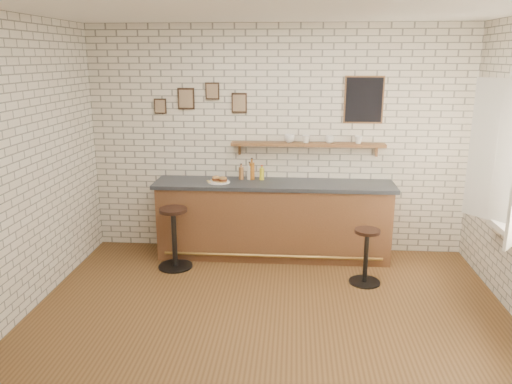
% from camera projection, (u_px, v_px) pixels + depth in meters
% --- Properties ---
extents(ground, '(5.00, 5.00, 0.00)m').
position_uv_depth(ground, '(269.00, 319.00, 5.07)').
color(ground, brown).
rests_on(ground, ground).
extents(bar_counter, '(3.10, 0.65, 1.01)m').
position_uv_depth(bar_counter, '(273.00, 219.00, 6.58)').
color(bar_counter, brown).
rests_on(bar_counter, ground).
extents(sandwich_plate, '(0.28, 0.28, 0.01)m').
position_uv_depth(sandwich_plate, '(219.00, 182.00, 6.45)').
color(sandwich_plate, white).
rests_on(sandwich_plate, bar_counter).
extents(ciabatta_sandwich, '(0.21, 0.14, 0.07)m').
position_uv_depth(ciabatta_sandwich, '(220.00, 179.00, 6.43)').
color(ciabatta_sandwich, tan).
rests_on(ciabatta_sandwich, sandwich_plate).
extents(potato_chips, '(0.25, 0.20, 0.00)m').
position_uv_depth(potato_chips, '(217.00, 181.00, 6.44)').
color(potato_chips, '#E4BC50').
rests_on(potato_chips, sandwich_plate).
extents(bitters_bottle_brown, '(0.07, 0.07, 0.21)m').
position_uv_depth(bitters_bottle_brown, '(241.00, 173.00, 6.59)').
color(bitters_bottle_brown, brown).
rests_on(bitters_bottle_brown, bar_counter).
extents(bitters_bottle_white, '(0.06, 0.06, 0.24)m').
position_uv_depth(bitters_bottle_white, '(250.00, 172.00, 6.58)').
color(bitters_bottle_white, silver).
rests_on(bitters_bottle_white, bar_counter).
extents(bitters_bottle_amber, '(0.07, 0.07, 0.29)m').
position_uv_depth(bitters_bottle_amber, '(252.00, 171.00, 6.57)').
color(bitters_bottle_amber, '#975418').
rests_on(bitters_bottle_amber, bar_counter).
extents(condiment_bottle_yellow, '(0.06, 0.06, 0.20)m').
position_uv_depth(condiment_bottle_yellow, '(262.00, 174.00, 6.57)').
color(condiment_bottle_yellow, gold).
rests_on(condiment_bottle_yellow, bar_counter).
extents(bar_stool_left, '(0.43, 0.43, 0.78)m').
position_uv_depth(bar_stool_left, '(174.00, 236.00, 6.23)').
color(bar_stool_left, black).
rests_on(bar_stool_left, ground).
extents(bar_stool_right, '(0.39, 0.39, 0.66)m').
position_uv_depth(bar_stool_right, '(366.00, 255.00, 5.80)').
color(bar_stool_right, black).
rests_on(bar_stool_right, ground).
extents(wall_shelf, '(2.00, 0.18, 0.18)m').
position_uv_depth(wall_shelf, '(308.00, 144.00, 6.48)').
color(wall_shelf, brown).
rests_on(wall_shelf, ground).
extents(shelf_cup_a, '(0.19, 0.19, 0.11)m').
position_uv_depth(shelf_cup_a, '(289.00, 138.00, 6.48)').
color(shelf_cup_a, white).
rests_on(shelf_cup_a, wall_shelf).
extents(shelf_cup_b, '(0.15, 0.15, 0.10)m').
position_uv_depth(shelf_cup_b, '(306.00, 139.00, 6.47)').
color(shelf_cup_b, white).
rests_on(shelf_cup_b, wall_shelf).
extents(shelf_cup_c, '(0.16, 0.16, 0.09)m').
position_uv_depth(shelf_cup_c, '(330.00, 139.00, 6.44)').
color(shelf_cup_c, white).
rests_on(shelf_cup_c, wall_shelf).
extents(shelf_cup_d, '(0.14, 0.14, 0.10)m').
position_uv_depth(shelf_cup_d, '(358.00, 140.00, 6.42)').
color(shelf_cup_d, white).
rests_on(shelf_cup_d, wall_shelf).
extents(back_wall_decor, '(2.96, 0.02, 0.56)m').
position_uv_depth(back_wall_decor, '(295.00, 100.00, 6.42)').
color(back_wall_decor, black).
rests_on(back_wall_decor, ground).
extents(window_sill, '(0.20, 1.35, 0.06)m').
position_uv_depth(window_sill, '(512.00, 232.00, 4.95)').
color(window_sill, white).
rests_on(window_sill, ground).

